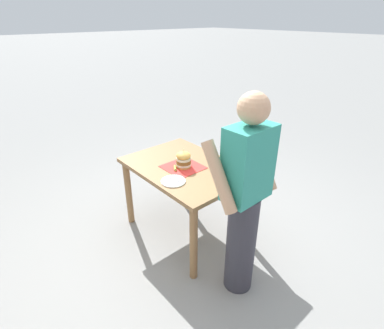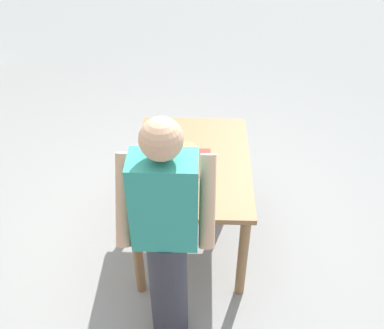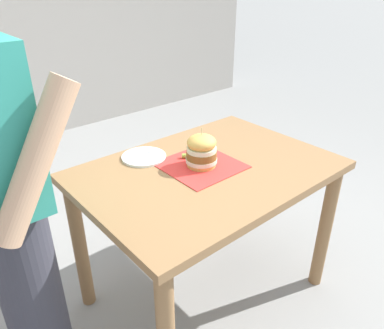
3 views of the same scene
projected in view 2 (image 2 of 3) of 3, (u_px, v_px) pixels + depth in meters
The scene contains 7 objects.
ground_plane at pixel (192, 236), 3.77m from camera, with size 80.00×80.00×0.00m, color gray.
patio_table at pixel (192, 175), 3.36m from camera, with size 0.85×1.20×0.80m.
serving_paper at pixel (187, 162), 3.27m from camera, with size 0.35×0.35×0.00m, color red.
sandwich at pixel (188, 154), 3.23m from camera, with size 0.15×0.15×0.19m.
pickle_spear at pixel (175, 160), 3.28m from camera, with size 0.02×0.02×0.09m, color #8EA83D.
side_plate_with_forks at pixel (151, 175), 3.15m from camera, with size 0.22×0.22×0.02m.
diner_across_table at pixel (166, 239), 2.57m from camera, with size 0.55×0.35×1.69m.
Camera 2 is at (-0.07, 2.61, 2.80)m, focal length 42.00 mm.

